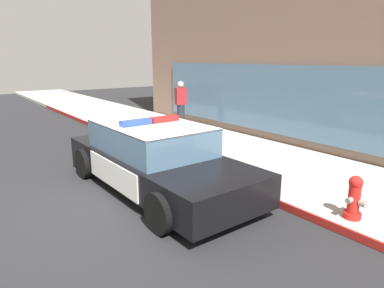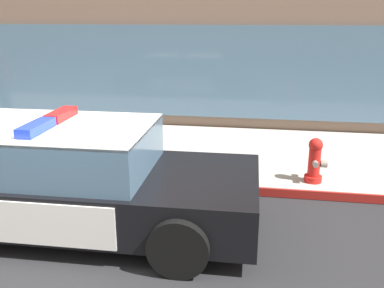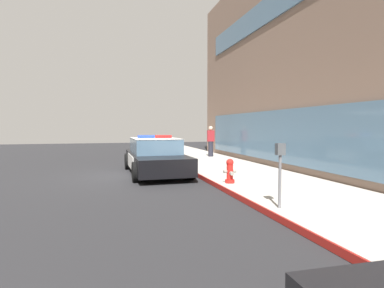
{
  "view_description": "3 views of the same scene",
  "coord_description": "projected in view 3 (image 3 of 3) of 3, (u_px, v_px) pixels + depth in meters",
  "views": [
    {
      "loc": [
        5.64,
        -2.72,
        2.69
      ],
      "look_at": [
        0.28,
        1.26,
        1.0
      ],
      "focal_mm": 31.85,
      "sensor_mm": 36.0,
      "label": 1
    },
    {
      "loc": [
        2.19,
        -4.09,
        2.73
      ],
      "look_at": [
        1.33,
        1.2,
        1.07
      ],
      "focal_mm": 39.27,
      "sensor_mm": 36.0,
      "label": 2
    },
    {
      "loc": [
        11.64,
        -1.11,
        1.83
      ],
      "look_at": [
        1.83,
        1.61,
        1.26
      ],
      "focal_mm": 29.0,
      "sensor_mm": 36.0,
      "label": 3
    }
  ],
  "objects": [
    {
      "name": "sidewalk",
      "position": [
        232.0,
        170.0,
        12.61
      ],
      "size": [
        48.0,
        3.51,
        0.15
      ],
      "primitive_type": "cube",
      "color": "#B2ADA3",
      "rests_on": "ground"
    },
    {
      "name": "police_cruiser",
      "position": [
        155.0,
        156.0,
        12.03
      ],
      "size": [
        4.95,
        2.16,
        1.49
      ],
      "rotation": [
        0.0,
        0.0,
        0.02
      ],
      "color": "black",
      "rests_on": "ground"
    },
    {
      "name": "fire_hydrant",
      "position": [
        230.0,
        171.0,
        9.23
      ],
      "size": [
        0.34,
        0.39,
        0.73
      ],
      "color": "red",
      "rests_on": "sidewalk"
    },
    {
      "name": "pedestrian_on_sidewalk",
      "position": [
        211.0,
        141.0,
        17.42
      ],
      "size": [
        0.34,
        0.45,
        1.71
      ],
      "rotation": [
        0.0,
        0.0,
        2.93
      ],
      "color": "#23232D",
      "rests_on": "sidewalk"
    },
    {
      "name": "parking_meter",
      "position": [
        280.0,
        163.0,
        6.35
      ],
      "size": [
        0.12,
        0.18,
        1.34
      ],
      "color": "slate",
      "rests_on": "sidewalk"
    },
    {
      "name": "ground",
      "position": [
        138.0,
        175.0,
        11.6
      ],
      "size": [
        48.0,
        48.0,
        0.0
      ],
      "primitive_type": "plane",
      "color": "#262628"
    },
    {
      "name": "curb_red_paint",
      "position": [
        190.0,
        171.0,
        12.14
      ],
      "size": [
        28.8,
        0.04,
        0.14
      ],
      "primitive_type": "cube",
      "color": "maroon",
      "rests_on": "ground"
    }
  ]
}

